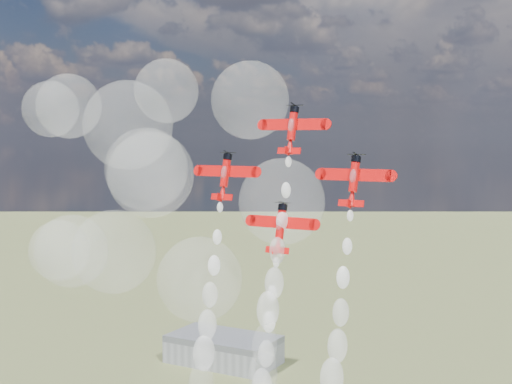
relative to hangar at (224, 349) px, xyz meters
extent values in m
cube|color=gray|center=(0.00, 0.00, -1.50)|extent=(50.00, 28.00, 10.00)
cube|color=#595B60|center=(0.00, 0.00, 5.00)|extent=(50.00, 28.00, 3.00)
cylinder|color=red|center=(117.35, -166.72, 101.54)|extent=(1.41, 2.68, 5.41)
cylinder|color=black|center=(117.35, -166.01, 104.26)|extent=(1.61, 1.81, 1.38)
cube|color=red|center=(117.35, -166.30, 101.74)|extent=(12.26, 0.72, 2.00)
cube|color=white|center=(114.03, -166.18, 101.71)|extent=(4.82, 0.17, 0.54)
cube|color=white|center=(120.67, -166.18, 101.71)|extent=(4.82, 0.17, 0.54)
cube|color=red|center=(117.35, -168.00, 97.20)|extent=(4.42, 0.40, 1.10)
cube|color=red|center=(117.35, -168.78, 97.19)|extent=(0.14, 1.98, 1.70)
ellipsoid|color=silver|center=(117.35, -167.28, 101.58)|extent=(1.11, 1.58, 2.66)
cone|color=red|center=(117.35, -167.70, 97.95)|extent=(1.41, 2.02, 2.88)
cylinder|color=red|center=(105.00, -168.89, 93.17)|extent=(1.41, 2.68, 5.41)
cylinder|color=black|center=(105.00, -168.19, 95.89)|extent=(1.61, 1.81, 1.38)
cube|color=red|center=(105.00, -168.48, 93.37)|extent=(12.26, 0.72, 2.00)
cube|color=white|center=(101.68, -168.36, 93.34)|extent=(4.82, 0.17, 0.54)
cube|color=white|center=(108.32, -168.36, 93.34)|extent=(4.82, 0.17, 0.54)
cube|color=red|center=(105.00, -170.18, 88.83)|extent=(4.42, 0.40, 1.10)
cube|color=red|center=(105.00, -170.96, 88.83)|extent=(0.14, 1.98, 1.70)
ellipsoid|color=silver|center=(105.00, -169.46, 93.21)|extent=(1.11, 1.58, 2.66)
cone|color=red|center=(105.00, -169.88, 89.58)|extent=(1.41, 2.02, 2.88)
cylinder|color=red|center=(129.70, -168.89, 93.17)|extent=(1.41, 2.68, 5.41)
cylinder|color=black|center=(129.70, -168.19, 95.89)|extent=(1.61, 1.81, 1.38)
cube|color=red|center=(129.70, -168.48, 93.37)|extent=(12.26, 0.72, 2.00)
cube|color=white|center=(126.39, -168.36, 93.34)|extent=(4.82, 0.17, 0.54)
cube|color=white|center=(133.02, -168.36, 93.34)|extent=(4.82, 0.17, 0.54)
cube|color=red|center=(129.70, -170.18, 88.83)|extent=(4.42, 0.40, 1.10)
cube|color=red|center=(129.70, -170.96, 88.83)|extent=(0.14, 1.98, 1.70)
ellipsoid|color=silver|center=(129.70, -169.46, 93.21)|extent=(1.11, 1.58, 2.66)
cone|color=red|center=(129.70, -169.88, 89.58)|extent=(1.41, 2.02, 2.88)
cylinder|color=red|center=(117.35, -171.07, 84.80)|extent=(1.41, 2.68, 5.41)
cylinder|color=black|center=(117.35, -170.36, 87.53)|extent=(1.61, 1.81, 1.38)
cube|color=red|center=(117.35, -170.66, 85.01)|extent=(12.26, 0.72, 2.00)
cube|color=white|center=(114.03, -170.54, 84.98)|extent=(4.82, 0.17, 0.54)
cube|color=white|center=(120.67, -170.54, 84.98)|extent=(4.82, 0.17, 0.54)
cube|color=red|center=(117.35, -172.36, 80.46)|extent=(4.42, 0.40, 1.10)
cube|color=red|center=(117.35, -173.14, 80.46)|extent=(0.14, 1.98, 1.70)
ellipsoid|color=silver|center=(117.35, -171.63, 84.84)|extent=(1.11, 1.58, 2.66)
cone|color=red|center=(117.35, -172.06, 81.22)|extent=(1.41, 2.02, 2.88)
sphere|color=white|center=(117.42, -168.39, 95.30)|extent=(1.05, 1.05, 1.05)
sphere|color=white|center=(117.54, -169.50, 90.45)|extent=(1.56, 1.56, 1.56)
sphere|color=white|center=(117.47, -170.70, 85.21)|extent=(2.08, 2.08, 2.08)
sphere|color=white|center=(117.44, -172.48, 80.45)|extent=(2.59, 2.59, 2.59)
sphere|color=white|center=(117.28, -173.31, 74.98)|extent=(3.10, 3.10, 3.10)
sphere|color=white|center=(116.98, -174.99, 70.73)|extent=(3.61, 3.61, 3.61)
sphere|color=white|center=(116.85, -175.87, 64.90)|extent=(4.12, 4.12, 4.12)
sphere|color=white|center=(117.32, -177.30, 60.47)|extent=(4.63, 4.63, 4.63)
sphere|color=white|center=(104.91, -170.65, 86.99)|extent=(1.05, 1.05, 1.05)
sphere|color=white|center=(105.15, -172.00, 81.82)|extent=(1.56, 1.56, 1.56)
sphere|color=white|center=(105.20, -173.17, 76.90)|extent=(2.08, 2.08, 2.08)
sphere|color=white|center=(105.28, -174.69, 71.93)|extent=(2.59, 2.59, 2.59)
sphere|color=white|center=(105.17, -175.43, 66.73)|extent=(3.10, 3.10, 3.10)
sphere|color=white|center=(105.26, -176.70, 62.03)|extent=(3.61, 3.61, 3.61)
sphere|color=white|center=(105.46, -177.92, 56.97)|extent=(4.12, 4.12, 4.12)
sphere|color=white|center=(129.71, -170.52, 86.84)|extent=(1.05, 1.05, 1.05)
sphere|color=white|center=(129.84, -171.98, 82.02)|extent=(1.56, 1.56, 1.56)
sphere|color=white|center=(129.69, -173.27, 77.15)|extent=(2.08, 2.08, 2.08)
sphere|color=white|center=(129.73, -174.16, 71.66)|extent=(2.59, 2.59, 2.59)
sphere|color=white|center=(129.85, -175.71, 66.64)|extent=(3.10, 3.10, 3.10)
sphere|color=white|center=(129.65, -177.42, 61.97)|extent=(3.61, 3.61, 3.61)
sphere|color=white|center=(117.28, -172.59, 78.45)|extent=(1.05, 1.05, 1.05)
sphere|color=white|center=(117.26, -174.00, 73.39)|extent=(1.56, 1.56, 1.56)
sphere|color=white|center=(117.35, -175.26, 68.78)|extent=(2.08, 2.08, 2.08)
sphere|color=white|center=(117.46, -176.50, 63.71)|extent=(2.59, 2.59, 2.59)
sphere|color=white|center=(117.23, -177.57, 58.77)|extent=(3.10, 3.10, 3.10)
sphere|color=white|center=(78.45, -150.29, 109.58)|extent=(14.14, 14.14, 14.14)
sphere|color=white|center=(60.25, -147.19, 72.07)|extent=(20.12, 20.12, 20.12)
sphere|color=white|center=(60.86, -161.99, 106.19)|extent=(14.08, 14.08, 14.08)
sphere|color=white|center=(61.58, -162.79, 74.57)|extent=(16.04, 16.04, 16.04)
sphere|color=white|center=(76.70, -153.97, 91.31)|extent=(18.94, 18.94, 18.94)
sphere|color=white|center=(96.89, -165.32, 72.17)|extent=(16.49, 16.49, 16.49)
sphere|color=white|center=(103.52, -143.56, 85.77)|extent=(18.54, 18.54, 18.54)
sphere|color=white|center=(59.39, -164.21, 74.73)|extent=(13.28, 13.28, 13.28)
sphere|color=white|center=(68.10, -144.38, 91.87)|extent=(19.62, 19.62, 19.62)
sphere|color=white|center=(104.94, -159.72, 106.52)|extent=(14.95, 14.95, 14.95)
sphere|color=white|center=(68.27, -151.15, 102.15)|extent=(20.29, 20.29, 20.29)
sphere|color=white|center=(51.08, -157.67, 105.86)|extent=(12.87, 12.87, 12.87)
camera|label=1|loc=(172.16, -278.32, 99.76)|focal=50.00mm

